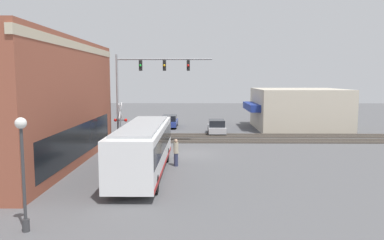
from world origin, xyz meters
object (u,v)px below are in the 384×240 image
at_px(city_bus, 143,147).
at_px(pedestrian_near_bus, 176,152).
at_px(crossing_signal, 121,120).
at_px(streetlamp, 23,164).
at_px(parked_car_silver, 217,127).
at_px(parked_car_blue, 170,122).

relative_size(city_bus, pedestrian_near_bus, 6.13).
bearing_deg(pedestrian_near_bus, crossing_signal, 34.95).
xyz_separation_m(city_bus, streetlamp, (-8.70, 3.36, 0.94)).
distance_m(crossing_signal, streetlamp, 18.43).
height_order(parked_car_silver, parked_car_blue, parked_car_silver).
distance_m(city_bus, pedestrian_near_bus, 3.02).
bearing_deg(streetlamp, city_bus, -21.12).
relative_size(city_bus, parked_car_blue, 2.34).
bearing_deg(pedestrian_near_bus, parked_car_silver, -13.44).
xyz_separation_m(streetlamp, parked_car_silver, (25.70, -8.76, -1.97)).
bearing_deg(streetlamp, crossing_signal, 0.00).
relative_size(crossing_signal, parked_car_silver, 0.89).
xyz_separation_m(city_bus, parked_car_blue, (22.36, -0.00, -1.03)).
bearing_deg(pedestrian_near_bus, parked_car_blue, 5.32).
bearing_deg(city_bus, parked_car_blue, -0.00).
distance_m(crossing_signal, parked_car_silver, 11.50).
height_order(city_bus, parked_car_silver, city_bus).
bearing_deg(parked_car_silver, parked_car_blue, 45.18).
height_order(crossing_signal, pedestrian_near_bus, crossing_signal).
bearing_deg(pedestrian_near_bus, streetlamp, 154.42).
bearing_deg(streetlamp, parked_car_silver, -18.83).
xyz_separation_m(streetlamp, parked_car_blue, (31.06, -3.36, -1.98)).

